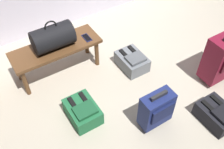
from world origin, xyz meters
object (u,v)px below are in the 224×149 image
Objects in this scene: backpack_grey at (132,61)px; bench at (56,50)px; suitcase_small_navy at (157,109)px; backpack_green at (83,111)px; suitcase_upright_burgundy at (224,56)px; backpack_dark at (217,114)px; duffel_bag_black at (53,37)px; cell_phone at (87,38)px.

bench is at bearing 152.95° from backpack_grey.
suitcase_small_navy is 1.21× the size of backpack_green.
backpack_green is at bearing 168.35° from suitcase_upright_burgundy.
duffel_bag_black is at bearing 125.55° from backpack_dark.
suitcase_upright_burgundy reaches higher than bench.
suitcase_upright_burgundy reaches higher than backpack_grey.
backpack_grey is (0.41, -0.34, -0.30)m from cell_phone.
duffel_bag_black reaches higher than cell_phone.
backpack_grey is (-0.75, 0.67, -0.23)m from suitcase_upright_burgundy.
suitcase_upright_burgundy is 1.03m from backpack_grey.
duffel_bag_black is at bearing 171.52° from cell_phone.
suitcase_small_navy is (0.50, -1.18, -0.28)m from duffel_bag_black.
bench is 2.63× the size of backpack_grey.
bench reaches higher than backpack_grey.
cell_phone reaches higher than bench.
suitcase_upright_burgundy is at bearing -11.65° from backpack_green.
backpack_dark is at bearing -33.73° from backpack_green.
backpack_grey is at bearing 138.58° from suitcase_upright_burgundy.
backpack_grey is at bearing 70.56° from suitcase_small_navy.
suitcase_upright_burgundy is 1.04m from suitcase_small_navy.
cell_phone is 0.86m from backpack_green.
bench is 0.77m from backpack_green.
backpack_dark is (0.28, -1.08, 0.00)m from backpack_grey.
duffel_bag_black reaches higher than suitcase_small_navy.
backpack_dark is (-0.48, -0.42, -0.23)m from suitcase_upright_burgundy.
backpack_dark is (1.05, -1.48, -0.24)m from bench.
duffel_bag_black is 0.71× the size of suitcase_upright_burgundy.
bench is 6.94× the size of cell_phone.
backpack_dark is (1.12, -0.75, 0.00)m from backpack_green.
suitcase_upright_burgundy is at bearing -34.76° from bench.
backpack_green is at bearing -95.02° from duffel_bag_black.
cell_phone is at bearing 96.79° from suitcase_small_navy.
suitcase_small_navy reaches higher than cell_phone.
suitcase_upright_burgundy reaches higher than cell_phone.
backpack_dark is at bearing -54.64° from bench.
cell_phone is 1.14m from suitcase_small_navy.
backpack_green and backpack_dark have the same top height.
bench reaches higher than backpack_dark.
duffel_bag_black is at bearing 84.98° from backpack_green.
bench is at bearing 171.34° from cell_phone.
backpack_grey is 1.12m from backpack_dark.
suitcase_small_navy reaches higher than backpack_green.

